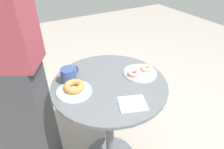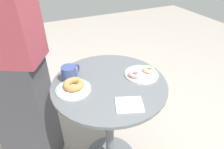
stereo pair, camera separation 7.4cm
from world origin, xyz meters
TOP-DOWN VIEW (x-y plane):
  - cafe_table at (0.00, 0.00)m, footprint 0.65×0.65m
  - plate_left at (-0.20, 0.02)m, footprint 0.18×0.18m
  - plate_right at (0.20, -0.01)m, footprint 0.20×0.20m
  - donut_old_fashioned at (-0.20, 0.03)m, footprint 0.16×0.16m
  - donut_glazed at (0.25, -0.01)m, footprint 0.08×0.08m
  - donut_pink_frosted at (0.15, -0.02)m, footprint 0.10×0.10m
  - paper_napkin at (0.01, -0.21)m, footprint 0.16×0.15m
  - coffee_mug at (-0.19, 0.11)m, footprint 0.12×0.09m
  - person_figure at (-0.50, 0.27)m, footprint 0.46×0.39m

SIDE VIEW (x-z plane):
  - cafe_table at x=0.00m, z-range 0.11..0.85m
  - paper_napkin at x=0.01m, z-range 0.75..0.75m
  - plate_left at x=-0.20m, z-range 0.75..0.76m
  - plate_right at x=0.20m, z-range 0.75..0.76m
  - donut_glazed at x=0.25m, z-range 0.76..0.78m
  - donut_pink_frosted at x=0.15m, z-range 0.76..0.78m
  - donut_old_fashioned at x=-0.20m, z-range 0.76..0.79m
  - coffee_mug at x=-0.19m, z-range 0.75..0.84m
  - person_figure at x=-0.50m, z-range -0.01..1.64m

